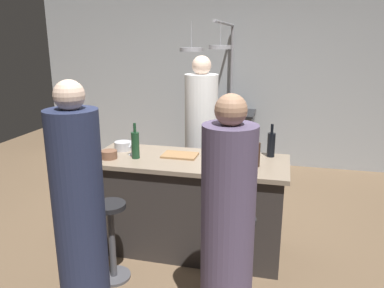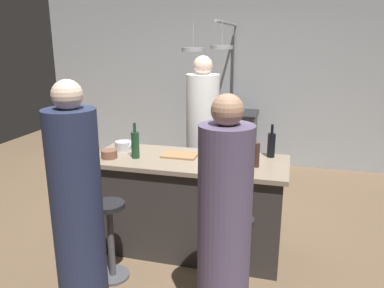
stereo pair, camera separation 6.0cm
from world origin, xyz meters
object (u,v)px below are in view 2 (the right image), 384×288
Objects in this scene: bar_stool_right at (235,255)px; wine_glass_by_chef at (213,142)px; bar_stool_left at (111,237)px; wine_bottle_white at (214,157)px; wine_glass_near_left_guest at (221,148)px; wine_glass_near_right_guest at (131,144)px; cutting_board at (180,155)px; wine_bottle_green at (135,144)px; guest_right at (224,230)px; mixing_bowl_steel at (123,145)px; pepper_mill at (257,155)px; wine_bottle_rose at (243,152)px; stove_range at (230,140)px; mixing_bowl_wooden at (109,154)px; chef at (202,140)px; wine_bottle_dark at (271,145)px; guest_left at (77,209)px.

wine_glass_by_chef reaches higher than bar_stool_right.
bar_stool_left is 1.08m from wine_bottle_white.
wine_glass_near_right_guest is (-0.84, -0.09, 0.00)m from wine_glass_near_left_guest.
wine_bottle_green is at bearing -157.69° from cutting_board.
guest_right is 11.25× the size of wine_glass_near_right_guest.
mixing_bowl_steel is at bearing 105.02° from bar_stool_left.
mixing_bowl_steel is (-0.20, 0.75, 0.57)m from bar_stool_left.
guest_right is at bearing -97.07° from pepper_mill.
bar_stool_left is 1.39m from pepper_mill.
stove_range is at bearing 101.50° from wine_bottle_rose.
guest_right reaches higher than stove_range.
wine_bottle_white is 1.01m from mixing_bowl_wooden.
mixing_bowl_wooden is (-0.61, -1.13, 0.11)m from chef.
pepper_mill is 1.17m from wine_glass_near_right_guest.
mixing_bowl_steel is (-0.15, 0.13, -0.06)m from wine_glass_near_right_guest.
wine_bottle_dark reaches higher than wine_glass_near_left_guest.
guest_left is 11.64× the size of mixing_bowl_wooden.
bar_stool_right is at bearing 18.76° from guest_left.
wine_glass_near_left_guest is (-0.25, 0.70, 0.63)m from bar_stool_right.
chef reaches higher than wine_glass_near_left_guest.
wine_glass_near_right_guest is at bearing 177.11° from pepper_mill.
wine_glass_near_left_guest reaches higher than stove_range.
bar_stool_right is at bearing -70.10° from wine_glass_near_left_guest.
pepper_mill is 0.53m from wine_glass_by_chef.
guest_right is 1.47m from mixing_bowl_wooden.
wine_bottle_dark is 2.10× the size of wine_glass_by_chef.
stove_range is 2.72× the size of wine_bottle_green.
guest_left reaches higher than guest_right.
wine_glass_near_right_guest is at bearing 44.39° from mixing_bowl_wooden.
wine_bottle_green is 2.24× the size of wine_glass_by_chef.
guest_right is 5.35× the size of wine_bottle_dark.
wine_bottle_green is (-1.09, -0.02, 0.02)m from pepper_mill.
mixing_bowl_wooden is (-0.89, -0.40, -0.07)m from wine_glass_by_chef.
mixing_bowl_wooden reaches higher than stove_range.
wine_glass_by_chef is at bearing -85.18° from stove_range.
wine_bottle_green is 0.11m from wine_glass_near_right_guest.
stove_range is 2.29m from wine_glass_by_chef.
bar_stool_right is 0.41× the size of guest_right.
bar_stool_right is at bearing -46.96° from cutting_board.
wine_bottle_green reaches higher than pepper_mill.
guest_left reaches higher than wine_bottle_white.
bar_stool_left is at bearing -99.10° from stove_range.
wine_glass_near_left_guest is at bearing 52.20° from guest_left.
guest_left reaches higher than bar_stool_left.
pepper_mill is (0.11, 0.90, 0.24)m from guest_right.
guest_right is at bearing -59.51° from cutting_board.
wine_bottle_rose is at bearing 50.25° from wine_bottle_white.
stove_range is 2.78× the size of cutting_board.
wine_bottle_green is (-1.01, 0.53, 0.65)m from bar_stool_right.
bar_stool_left is 2.12× the size of cutting_board.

